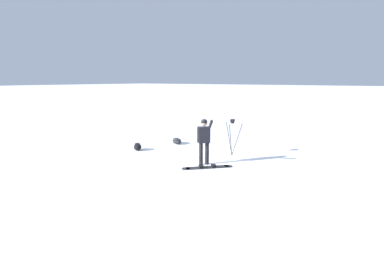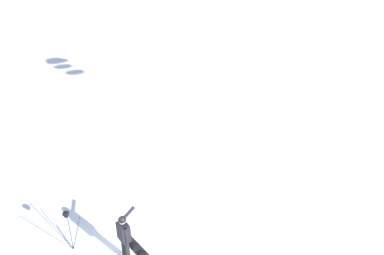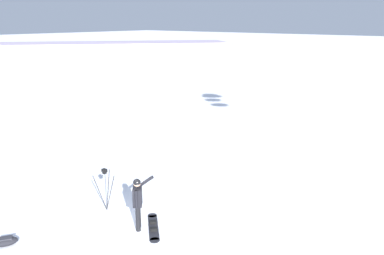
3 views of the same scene
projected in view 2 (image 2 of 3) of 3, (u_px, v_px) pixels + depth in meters
name	position (u px, v px, depth m)	size (l,w,h in m)	color
snowboarder	(124.00, 234.00, 10.12)	(0.73, 0.50, 1.65)	black
snowboard	(139.00, 251.00, 10.83)	(1.31, 1.38, 0.10)	black
camera_tripod	(68.00, 223.00, 10.44)	(0.73, 0.59, 1.46)	#262628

